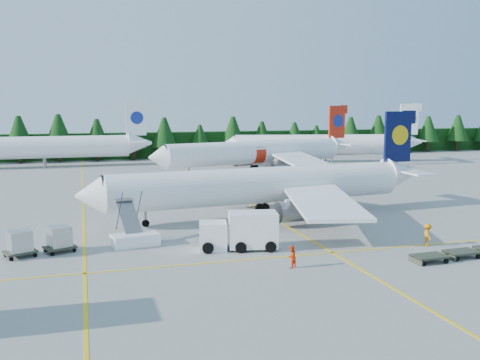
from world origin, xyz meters
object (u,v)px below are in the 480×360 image
object	(u,v)px
airliner_red	(252,153)
airstairs	(134,236)
airliner_navy	(255,186)
service_truck	(239,231)

from	to	relation	value
airliner_red	airstairs	bearing A→B (deg)	-133.53
airstairs	airliner_navy	bearing A→B (deg)	20.18
airstairs	service_truck	distance (m)	9.43
airliner_red	service_truck	xyz separation A→B (m)	(-17.22, -50.31, -2.11)
airliner_red	airstairs	xyz separation A→B (m)	(-25.71, -46.29, -2.90)
airliner_navy	airstairs	world-z (taller)	airliner_navy
airliner_navy	airstairs	xyz separation A→B (m)	(-13.86, -8.16, -2.69)
airliner_red	airliner_navy	bearing A→B (deg)	-121.75
airliner_navy	airliner_red	distance (m)	39.93
airliner_navy	airliner_red	bearing A→B (deg)	67.08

